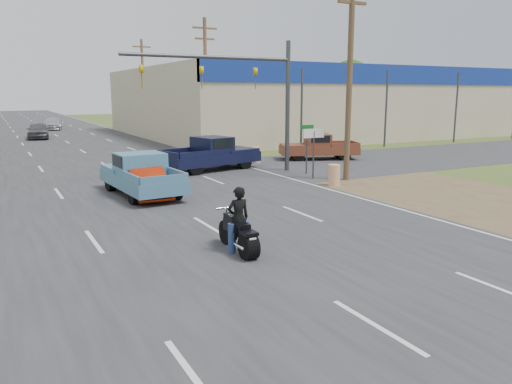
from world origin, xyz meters
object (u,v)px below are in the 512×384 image
motorcycle (239,235)px  distant_car_grey (38,131)px  red_convertible (145,182)px  rider (238,222)px  navy_pickup (213,153)px  distant_car_silver (52,124)px  blue_pickup (140,174)px  brown_pickup (317,147)px

motorcycle → distant_car_grey: distant_car_grey is taller
motorcycle → distant_car_grey: bearing=93.5°
red_convertible → rider: (0.19, -8.32, 0.21)m
navy_pickup → distant_car_silver: navy_pickup is taller
navy_pickup → distant_car_grey: (-6.87, 25.72, -0.17)m
blue_pickup → navy_pickup: navy_pickup is taller
distant_car_silver → brown_pickup: bearing=-62.8°
brown_pickup → navy_pickup: bearing=119.3°
red_convertible → navy_pickup: size_ratio=0.66×
red_convertible → navy_pickup: (5.44, 5.66, 0.29)m
brown_pickup → motorcycle: bearing=160.9°
motorcycle → blue_pickup: size_ratio=0.40×
blue_pickup → navy_pickup: (5.45, 4.93, 0.04)m
motorcycle → navy_pickup: bearing=70.6°
red_convertible → motorcycle: bearing=-86.5°
brown_pickup → red_convertible: bearing=138.6°
red_convertible → distant_car_silver: distant_car_silver is taller
red_convertible → rider: 8.33m
rider → distant_car_silver: rider is taller
navy_pickup → distant_car_silver: bearing=173.0°
rider → distant_car_silver: bearing=-90.0°
blue_pickup → brown_pickup: (13.25, 5.97, -0.06)m
red_convertible → brown_pickup: (13.24, 6.70, 0.19)m
motorcycle → distant_car_silver: distant_car_silver is taller
brown_pickup → distant_car_silver: 38.89m
rider → brown_pickup: rider is taller
motorcycle → distant_car_silver: 52.06m
blue_pickup → red_convertible: bearing=-93.1°
red_convertible → distant_car_grey: (-1.43, 31.38, 0.12)m
red_convertible → blue_pickup: bearing=92.9°
red_convertible → motorcycle: red_convertible is taller
navy_pickup → distant_car_grey: 26.62m
navy_pickup → brown_pickup: size_ratio=1.11×
distant_car_silver → distant_car_grey: bearing=-92.9°
rider → blue_pickup: blue_pickup is taller
motorcycle → navy_pickup: navy_pickup is taller
blue_pickup → motorcycle: bearing=-92.5°
motorcycle → brown_pickup: size_ratio=0.41×
rider → distant_car_grey: size_ratio=0.38×
navy_pickup → distant_car_silver: 38.25m
navy_pickup → distant_car_silver: (-4.25, 38.01, -0.22)m
motorcycle → blue_pickup: bearing=92.4°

